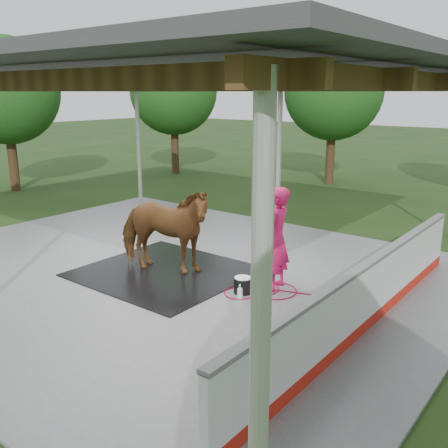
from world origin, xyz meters
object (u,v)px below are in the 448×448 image
Objects in this scene: horse at (163,230)px; wash_bucket at (243,285)px; handler at (276,239)px; dasher_board at (366,298)px.

wash_bucket is at bearing -105.87° from horse.
horse is at bearing -176.63° from wash_bucket.
handler is at bearing -92.54° from horse.
handler is at bearing 164.32° from dasher_board.
horse reaches higher than dasher_board.
horse reaches higher than wash_bucket.
handler is 1.08m from wash_bucket.
dasher_board reaches higher than wash_bucket.
handler is (-2.07, 0.58, 0.46)m from dasher_board.
wash_bucket is (-2.42, 0.00, -0.38)m from dasher_board.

